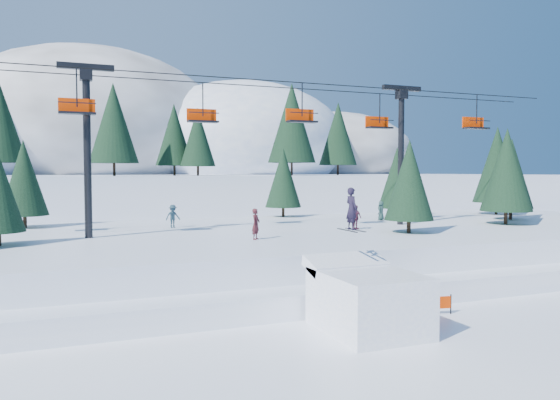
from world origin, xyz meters
name	(u,v)px	position (x,y,z in m)	size (l,w,h in m)	color
ground	(384,354)	(0.00, 0.00, 0.00)	(160.00, 160.00, 0.00)	white
mid_shelf	(234,250)	(0.00, 18.00, 1.25)	(70.00, 22.00, 2.50)	white
berm	(294,292)	(0.00, 8.00, 0.55)	(70.00, 6.00, 1.10)	white
mountain_ridge	(97,151)	(-5.07, 73.34, 9.64)	(119.00, 60.00, 26.46)	white
jump_kicker	(367,298)	(0.88, 2.65, 1.32)	(3.55, 4.84, 5.78)	white
chairlift	(259,128)	(1.80, 18.05, 9.32)	(46.00, 3.21, 10.28)	black
conifer_stand	(216,169)	(-1.00, 18.64, 6.62)	(63.08, 17.96, 8.93)	black
distant_skiers	(208,219)	(-1.65, 18.34, 3.35)	(30.13, 9.23, 1.81)	#27223A
banner_near	(422,304)	(4.39, 3.70, 0.54)	(2.82, 0.54, 0.90)	black
banner_far	(515,280)	(12.34, 6.21, 0.54)	(2.79, 0.69, 0.90)	black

